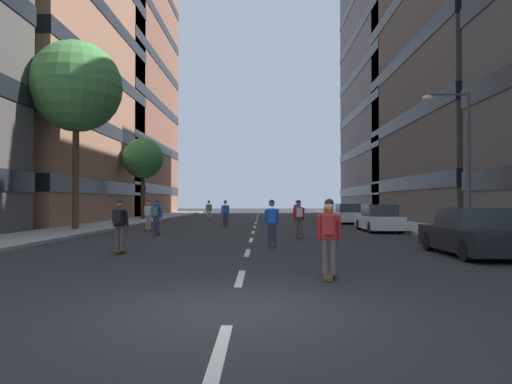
{
  "coord_description": "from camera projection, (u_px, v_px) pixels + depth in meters",
  "views": [
    {
      "loc": [
        0.49,
        -7.28,
        1.73
      ],
      "look_at": [
        0.0,
        29.62,
        2.45
      ],
      "focal_mm": 32.15,
      "sensor_mm": 36.0,
      "label": 1
    }
  ],
  "objects": [
    {
      "name": "ground_plane",
      "position": [
        255.0,
        226.0,
        31.59
      ],
      "size": [
        146.08,
        146.08,
        0.0
      ],
      "primitive_type": "plane",
      "color": "#28282B"
    },
    {
      "name": "sidewalk_left",
      "position": [
        122.0,
        223.0,
        34.76
      ],
      "size": [
        3.78,
        66.95,
        0.14
      ],
      "primitive_type": "cube",
      "color": "#9E9991",
      "rests_on": "ground_plane"
    },
    {
      "name": "sidewalk_right",
      "position": [
        390.0,
        223.0,
        34.5
      ],
      "size": [
        3.78,
        66.95,
        0.14
      ],
      "primitive_type": "cube",
      "color": "#9E9991",
      "rests_on": "ground_plane"
    },
    {
      "name": "lane_markings",
      "position": [
        255.0,
        225.0,
        32.74
      ],
      "size": [
        0.16,
        57.2,
        0.01
      ],
      "color": "silver",
      "rests_on": "ground_plane"
    },
    {
      "name": "building_left_far",
      "position": [
        112.0,
        89.0,
        56.76
      ],
      "size": [
        12.41,
        23.08,
        31.15
      ],
      "color": "brown",
      "rests_on": "ground_plane"
    },
    {
      "name": "building_right_mid",
      "position": [
        476.0,
        32.0,
        37.77
      ],
      "size": [
        12.41,
        21.11,
        31.22
      ],
      "color": "#4C4744",
      "rests_on": "ground_plane"
    },
    {
      "name": "building_right_far",
      "position": [
        406.0,
        76.0,
        56.3
      ],
      "size": [
        12.41,
        22.22,
        34.03
      ],
      "color": "slate",
      "rests_on": "ground_plane"
    },
    {
      "name": "parked_car_near",
      "position": [
        471.0,
        234.0,
        14.39
      ],
      "size": [
        1.82,
        4.4,
        1.52
      ],
      "color": "black",
      "rests_on": "ground_plane"
    },
    {
      "name": "parked_car_mid",
      "position": [
        348.0,
        214.0,
        35.11
      ],
      "size": [
        1.82,
        4.4,
        1.52
      ],
      "color": "silver",
      "rests_on": "ground_plane"
    },
    {
      "name": "parked_car_far",
      "position": [
        379.0,
        219.0,
        25.76
      ],
      "size": [
        1.82,
        4.4,
        1.52
      ],
      "color": "silver",
      "rests_on": "ground_plane"
    },
    {
      "name": "street_tree_near",
      "position": [
        143.0,
        159.0,
        40.89
      ],
      "size": [
        3.59,
        3.59,
        7.19
      ],
      "color": "#4C3823",
      "rests_on": "sidewalk_left"
    },
    {
      "name": "street_tree_mid",
      "position": [
        76.0,
        87.0,
        26.2
      ],
      "size": [
        5.16,
        5.16,
        10.73
      ],
      "color": "#4C3823",
      "rests_on": "sidewalk_left"
    },
    {
      "name": "streetlamp_right",
      "position": [
        460.0,
        147.0,
        20.59
      ],
      "size": [
        2.13,
        0.3,
        6.5
      ],
      "color": "#3F3F44",
      "rests_on": "sidewalk_right"
    },
    {
      "name": "skater_0",
      "position": [
        148.0,
        214.0,
        26.2
      ],
      "size": [
        0.57,
        0.92,
        1.78
      ],
      "color": "brown",
      "rests_on": "ground_plane"
    },
    {
      "name": "skater_1",
      "position": [
        156.0,
        215.0,
        22.97
      ],
      "size": [
        0.55,
        0.91,
        1.78
      ],
      "color": "brown",
      "rests_on": "ground_plane"
    },
    {
      "name": "skater_2",
      "position": [
        329.0,
        214.0,
        25.04
      ],
      "size": [
        0.56,
        0.92,
        1.78
      ],
      "color": "brown",
      "rests_on": "ground_plane"
    },
    {
      "name": "skater_3",
      "position": [
        209.0,
        209.0,
        40.23
      ],
      "size": [
        0.57,
        0.92,
        1.78
      ],
      "color": "brown",
      "rests_on": "ground_plane"
    },
    {
      "name": "skater_4",
      "position": [
        272.0,
        221.0,
        17.18
      ],
      "size": [
        0.55,
        0.91,
        1.78
      ],
      "color": "brown",
      "rests_on": "ground_plane"
    },
    {
      "name": "skater_5",
      "position": [
        299.0,
        216.0,
        21.18
      ],
      "size": [
        0.54,
        0.91,
        1.78
      ],
      "color": "brown",
      "rests_on": "ground_plane"
    },
    {
      "name": "skater_6",
      "position": [
        156.0,
        211.0,
        34.32
      ],
      "size": [
        0.56,
        0.92,
        1.78
      ],
      "color": "brown",
      "rests_on": "ground_plane"
    },
    {
      "name": "skater_7",
      "position": [
        119.0,
        223.0,
        15.04
      ],
      "size": [
        0.56,
        0.92,
        1.78
      ],
      "color": "brown",
      "rests_on": "ground_plane"
    },
    {
      "name": "skater_8",
      "position": [
        329.0,
        233.0,
        10.17
      ],
      "size": [
        0.57,
        0.92,
        1.78
      ],
      "color": "brown",
      "rests_on": "ground_plane"
    },
    {
      "name": "skater_9",
      "position": [
        297.0,
        211.0,
        34.79
      ],
      "size": [
        0.56,
        0.92,
        1.78
      ],
      "color": "brown",
      "rests_on": "ground_plane"
    },
    {
      "name": "skater_10",
      "position": [
        225.0,
        212.0,
        30.92
      ],
      "size": [
        0.56,
        0.92,
        1.78
      ],
      "color": "brown",
      "rests_on": "ground_plane"
    }
  ]
}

